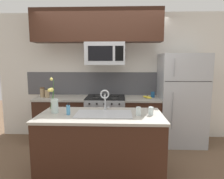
% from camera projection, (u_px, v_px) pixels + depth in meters
% --- Properties ---
extents(ground_plane, '(10.00, 10.00, 0.00)m').
position_uv_depth(ground_plane, '(102.00, 164.00, 3.18)').
color(ground_plane, brown).
extents(rear_partition, '(5.20, 0.10, 2.60)m').
position_uv_depth(rear_partition, '(121.00, 76.00, 4.25)').
color(rear_partition, silver).
rests_on(rear_partition, ground).
extents(splash_band, '(3.40, 0.01, 0.48)m').
position_uv_depth(splash_band, '(107.00, 84.00, 4.23)').
color(splash_band, '#4C4C51').
rests_on(splash_band, rear_partition).
extents(back_counter_left, '(1.01, 0.65, 0.91)m').
position_uv_depth(back_counter_left, '(63.00, 119.00, 4.04)').
color(back_counter_left, '#381E14').
rests_on(back_counter_left, ground).
extents(back_counter_right, '(0.71, 0.65, 0.91)m').
position_uv_depth(back_counter_right, '(141.00, 120.00, 3.98)').
color(back_counter_right, '#381E14').
rests_on(back_counter_right, ground).
extents(stove_range, '(0.76, 0.64, 0.93)m').
position_uv_depth(stove_range, '(106.00, 119.00, 4.00)').
color(stove_range, '#A8AAAF').
rests_on(stove_range, ground).
extents(microwave, '(0.74, 0.40, 0.42)m').
position_uv_depth(microwave, '(105.00, 54.00, 3.80)').
color(microwave, '#A8AAAF').
extents(upper_cabinet_band, '(2.42, 0.34, 0.60)m').
position_uv_depth(upper_cabinet_band, '(97.00, 26.00, 3.70)').
color(upper_cabinet_band, '#381E14').
extents(refrigerator, '(0.85, 0.74, 1.76)m').
position_uv_depth(refrigerator, '(181.00, 99.00, 3.91)').
color(refrigerator, '#A8AAAF').
rests_on(refrigerator, ground).
extents(storage_jar_tall, '(0.09, 0.09, 0.19)m').
position_uv_depth(storage_jar_tall, '(42.00, 92.00, 3.97)').
color(storage_jar_tall, '#997F5B').
rests_on(storage_jar_tall, back_counter_left).
extents(storage_jar_medium, '(0.09, 0.09, 0.17)m').
position_uv_depth(storage_jar_medium, '(47.00, 93.00, 3.94)').
color(storage_jar_medium, '#997F5B').
rests_on(storage_jar_medium, back_counter_left).
extents(banana_bunch, '(0.19, 0.16, 0.08)m').
position_uv_depth(banana_bunch, '(147.00, 97.00, 3.84)').
color(banana_bunch, yellow).
rests_on(banana_bunch, back_counter_right).
extents(coffee_tin, '(0.08, 0.08, 0.11)m').
position_uv_depth(coffee_tin, '(153.00, 95.00, 3.94)').
color(coffee_tin, '#1E5184').
rests_on(coffee_tin, back_counter_right).
extents(island_counter, '(1.68, 0.81, 0.91)m').
position_uv_depth(island_counter, '(101.00, 146.00, 2.77)').
color(island_counter, '#381E14').
rests_on(island_counter, ground).
extents(kitchen_sink, '(0.76, 0.43, 0.16)m').
position_uv_depth(kitchen_sink, '(104.00, 119.00, 2.71)').
color(kitchen_sink, '#ADAFB5').
rests_on(kitchen_sink, island_counter).
extents(sink_faucet, '(0.14, 0.14, 0.31)m').
position_uv_depth(sink_faucet, '(105.00, 97.00, 2.88)').
color(sink_faucet, '#B7BABF').
rests_on(sink_faucet, island_counter).
extents(dish_soap_bottle, '(0.06, 0.05, 0.16)m').
position_uv_depth(dish_soap_bottle, '(68.00, 110.00, 2.66)').
color(dish_soap_bottle, '#4C93C6').
rests_on(dish_soap_bottle, island_counter).
extents(drinking_glass, '(0.07, 0.07, 0.12)m').
position_uv_depth(drinking_glass, '(138.00, 111.00, 2.62)').
color(drinking_glass, silver).
rests_on(drinking_glass, island_counter).
extents(spare_glass, '(0.07, 0.07, 0.11)m').
position_uv_depth(spare_glass, '(151.00, 111.00, 2.66)').
color(spare_glass, silver).
rests_on(spare_glass, island_counter).
extents(flower_vase, '(0.12, 0.16, 0.49)m').
position_uv_depth(flower_vase, '(54.00, 104.00, 2.75)').
color(flower_vase, silver).
rests_on(flower_vase, island_counter).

